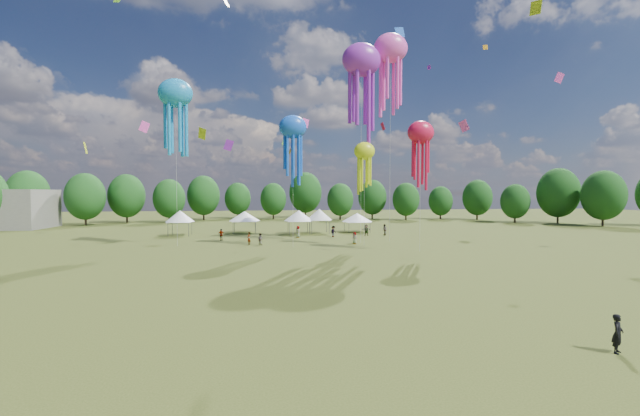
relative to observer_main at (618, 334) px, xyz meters
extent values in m
plane|color=#384416|center=(-7.84, 2.52, -0.88)|extent=(300.00, 300.00, 0.00)
imported|color=black|center=(0.00, 0.00, 0.00)|extent=(0.77, 0.72, 1.77)
imported|color=gray|center=(-16.09, 40.35, -0.06)|extent=(1.02, 0.99, 1.65)
imported|color=gray|center=(-10.01, 49.13, 0.07)|extent=(0.84, 1.06, 1.90)
imported|color=gray|center=(5.04, 50.47, 0.06)|extent=(0.86, 1.02, 1.88)
imported|color=gray|center=(-4.13, 49.25, 0.03)|extent=(1.33, 1.29, 1.82)
imported|color=gray|center=(-22.05, 47.00, 0.00)|extent=(1.11, 0.90, 1.77)
imported|color=gray|center=(1.86, 50.56, 0.04)|extent=(1.81, 1.08, 1.86)
imported|color=gray|center=(-17.68, 40.79, 0.03)|extent=(0.62, 0.77, 1.82)
imported|color=gray|center=(-2.73, 39.96, -0.06)|extent=(0.93, 0.95, 1.65)
cylinder|color=#47474C|center=(-31.29, 53.42, 0.25)|extent=(0.08, 0.08, 2.27)
cylinder|color=#47474C|center=(-31.29, 56.72, 0.25)|extent=(0.08, 0.08, 2.27)
cylinder|color=#47474C|center=(-28.00, 53.42, 0.25)|extent=(0.08, 0.08, 2.27)
cylinder|color=#47474C|center=(-28.00, 56.72, 0.25)|extent=(0.08, 0.08, 2.27)
cube|color=white|center=(-29.65, 55.07, 1.43)|extent=(3.70, 3.70, 0.10)
cone|color=white|center=(-29.65, 55.07, 2.45)|extent=(4.81, 4.81, 1.94)
cylinder|color=#47474C|center=(-20.91, 56.72, 0.15)|extent=(0.08, 0.08, 2.07)
cylinder|color=#47474C|center=(-20.91, 60.63, 0.15)|extent=(0.08, 0.08, 2.07)
cylinder|color=#47474C|center=(-17.00, 56.72, 0.15)|extent=(0.08, 0.08, 2.07)
cylinder|color=#47474C|center=(-17.00, 60.63, 0.15)|extent=(0.08, 0.08, 2.07)
cube|color=white|center=(-18.96, 58.67, 1.24)|extent=(4.31, 4.31, 0.10)
cone|color=white|center=(-18.96, 58.67, 2.18)|extent=(5.60, 5.60, 1.78)
cylinder|color=#47474C|center=(-11.10, 53.72, 0.22)|extent=(0.08, 0.08, 2.21)
cylinder|color=#47474C|center=(-11.10, 57.33, 0.22)|extent=(0.08, 0.08, 2.21)
cylinder|color=#47474C|center=(-7.49, 53.72, 0.22)|extent=(0.08, 0.08, 2.21)
cylinder|color=#47474C|center=(-7.49, 57.33, 0.22)|extent=(0.08, 0.08, 2.21)
cube|color=white|center=(-9.30, 55.52, 1.37)|extent=(4.01, 4.01, 0.10)
cone|color=white|center=(-9.30, 55.52, 2.37)|extent=(5.21, 5.21, 1.89)
cylinder|color=#47474C|center=(-7.13, 54.10, 0.28)|extent=(0.08, 0.08, 2.33)
cylinder|color=#47474C|center=(-7.13, 57.24, 0.28)|extent=(0.08, 0.08, 2.33)
cylinder|color=#47474C|center=(-3.98, 54.10, 0.28)|extent=(0.08, 0.08, 2.33)
cylinder|color=#47474C|center=(-3.98, 57.24, 0.28)|extent=(0.08, 0.08, 2.33)
cube|color=white|center=(-5.56, 55.67, 1.49)|extent=(3.55, 3.55, 0.10)
cone|color=white|center=(-5.56, 55.67, 2.54)|extent=(4.61, 4.61, 2.00)
cylinder|color=#47474C|center=(-0.24, 54.87, 0.04)|extent=(0.08, 0.08, 1.85)
cylinder|color=#47474C|center=(-0.24, 58.82, 0.04)|extent=(0.08, 0.08, 1.85)
cylinder|color=#47474C|center=(3.72, 54.87, 0.04)|extent=(0.08, 0.08, 1.85)
cylinder|color=#47474C|center=(3.72, 58.82, 0.04)|extent=(0.08, 0.08, 1.85)
cube|color=white|center=(1.74, 56.85, 1.02)|extent=(4.35, 4.35, 0.10)
cone|color=white|center=(1.74, 56.85, 1.86)|extent=(5.66, 5.66, 1.59)
ellipsoid|color=blue|center=(-11.70, 38.06, 15.22)|extent=(3.69, 2.58, 3.14)
cylinder|color=beige|center=(-11.70, 38.06, 7.17)|extent=(0.03, 0.03, 16.10)
ellipsoid|color=purple|center=(-1.70, 40.45, 25.34)|extent=(5.58, 3.91, 4.74)
cylinder|color=beige|center=(-1.70, 40.45, 12.23)|extent=(0.03, 0.03, 26.23)
ellipsoid|color=red|center=(3.57, 31.48, 13.85)|extent=(3.34, 2.34, 2.84)
cylinder|color=beige|center=(3.57, 31.48, 6.48)|extent=(0.03, 0.03, 14.74)
ellipsoid|color=#188BD1|center=(-27.34, 41.12, 19.88)|extent=(4.58, 3.21, 3.89)
cylinder|color=beige|center=(-27.34, 41.12, 9.50)|extent=(0.03, 0.03, 20.77)
ellipsoid|color=#D7EB18|center=(-1.86, 37.94, 12.14)|extent=(2.91, 2.04, 2.47)
cylinder|color=beige|center=(-1.86, 37.94, 5.63)|extent=(0.03, 0.03, 13.03)
ellipsoid|color=#FD4AC1|center=(3.18, 42.11, 27.85)|extent=(5.09, 3.56, 4.32)
cylinder|color=beige|center=(3.18, 42.11, 13.48)|extent=(0.03, 0.03, 28.73)
cube|color=#FD4AC1|center=(-6.53, 69.37, 21.26)|extent=(1.73, 0.69, 2.16)
cube|color=purple|center=(17.64, 61.55, 31.65)|extent=(0.63, 0.61, 0.99)
cube|color=orange|center=(-11.13, 49.02, 13.40)|extent=(0.80, 1.45, 1.65)
cube|color=#D7EB18|center=(11.55, 21.64, 25.04)|extent=(0.74, 0.99, 1.49)
cube|color=#FD4AC1|center=(28.91, 39.61, 23.87)|extent=(1.55, 0.32, 1.77)
cube|color=orange|center=(-20.44, 37.92, 31.24)|extent=(1.25, 1.53, 1.97)
cube|color=#D7EB18|center=(-27.48, 66.78, 18.20)|extent=(1.81, 1.64, 2.58)
cube|color=blue|center=(10.66, 59.33, 37.33)|extent=(1.89, 0.65, 2.28)
cube|color=#FD4AC1|center=(25.70, 62.29, 20.29)|extent=(1.71, 1.69, 2.58)
cube|color=red|center=(8.06, 61.46, 19.60)|extent=(0.66, 1.30, 1.60)
cube|color=orange|center=(15.56, 37.59, 27.01)|extent=(0.75, 0.56, 0.79)
cube|color=#D7EB18|center=(-44.73, 55.86, 13.86)|extent=(0.68, 1.60, 1.95)
cube|color=#75DD24|center=(-12.17, 53.85, 15.13)|extent=(0.39, 1.19, 1.34)
cube|color=#FD4AC1|center=(-30.07, 36.25, 14.49)|extent=(1.29, 0.49, 1.53)
cube|color=purple|center=(-21.71, 58.60, 15.06)|extent=(1.97, 0.52, 2.26)
cylinder|color=#38281C|center=(-67.98, 83.04, 0.88)|extent=(0.44, 0.44, 3.53)
ellipsoid|color=#1A4818|center=(-67.98, 83.04, 5.96)|extent=(8.83, 8.83, 11.04)
cylinder|color=#38281C|center=(-55.01, 80.71, 0.80)|extent=(0.44, 0.44, 3.36)
ellipsoid|color=#1A4818|center=(-55.01, 80.71, 5.63)|extent=(8.40, 8.40, 10.51)
cylinder|color=#38281C|center=(-48.52, 88.01, 0.82)|extent=(0.44, 0.44, 3.41)
ellipsoid|color=#1A4818|center=(-48.52, 88.01, 5.72)|extent=(8.53, 8.53, 10.66)
cylinder|color=#38281C|center=(-38.44, 87.54, 0.65)|extent=(0.44, 0.44, 3.07)
ellipsoid|color=#1A4818|center=(-38.44, 87.54, 5.06)|extent=(7.66, 7.66, 9.58)
cylinder|color=#38281C|center=(-31.35, 95.86, 0.83)|extent=(0.44, 0.44, 3.43)
ellipsoid|color=#1A4818|center=(-31.35, 95.86, 5.77)|extent=(8.58, 8.58, 10.73)
cylinder|color=#38281C|center=(-22.60, 101.48, 0.59)|extent=(0.44, 0.44, 2.95)
ellipsoid|color=#1A4818|center=(-22.60, 101.48, 4.82)|extent=(7.37, 7.37, 9.21)
cylinder|color=#38281C|center=(-12.53, 97.58, 0.56)|extent=(0.44, 0.44, 2.89)
ellipsoid|color=#1A4818|center=(-12.53, 97.58, 4.72)|extent=(7.23, 7.23, 9.04)
cylinder|color=#38281C|center=(-2.93, 102.01, 1.03)|extent=(0.44, 0.44, 3.84)
ellipsoid|color=#1A4818|center=(-2.93, 102.01, 6.55)|extent=(9.60, 9.60, 11.99)
cylinder|color=#38281C|center=(5.35, 90.96, 0.54)|extent=(0.44, 0.44, 2.84)
ellipsoid|color=#1A4818|center=(5.35, 90.96, 4.62)|extent=(7.11, 7.11, 8.89)
cylinder|color=#38281C|center=(15.09, 93.56, 0.70)|extent=(0.44, 0.44, 3.16)
ellipsoid|color=#1A4818|center=(15.09, 93.56, 5.24)|extent=(7.91, 7.91, 9.88)
cylinder|color=#38281C|center=(22.85, 87.81, 0.56)|extent=(0.44, 0.44, 2.88)
ellipsoid|color=#1A4818|center=(22.85, 87.81, 4.70)|extent=(7.21, 7.21, 9.01)
cylinder|color=#38281C|center=(33.68, 89.76, 0.43)|extent=(0.44, 0.44, 2.63)
ellipsoid|color=#1A4818|center=(33.68, 89.76, 4.21)|extent=(6.57, 6.57, 8.22)
cylinder|color=#38281C|center=(42.68, 86.25, 0.68)|extent=(0.44, 0.44, 3.13)
ellipsoid|color=#1A4818|center=(42.68, 86.25, 5.17)|extent=(7.81, 7.81, 9.77)
cylinder|color=#38281C|center=(45.80, 74.33, 0.47)|extent=(0.44, 0.44, 2.72)
ellipsoid|color=#1A4818|center=(45.80, 74.33, 4.38)|extent=(6.80, 6.80, 8.50)
cylinder|color=#38281C|center=(55.12, 71.44, 1.02)|extent=(0.44, 0.44, 3.81)
ellipsoid|color=#1A4818|center=(55.12, 71.44, 6.50)|extent=(9.52, 9.52, 11.90)
cylinder|color=#38281C|center=(58.73, 62.32, 0.87)|extent=(0.44, 0.44, 3.51)
ellipsoid|color=#1A4818|center=(58.73, 62.32, 5.92)|extent=(8.78, 8.78, 10.97)
camera|label=1|loc=(-15.95, -15.71, 6.36)|focal=22.46mm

